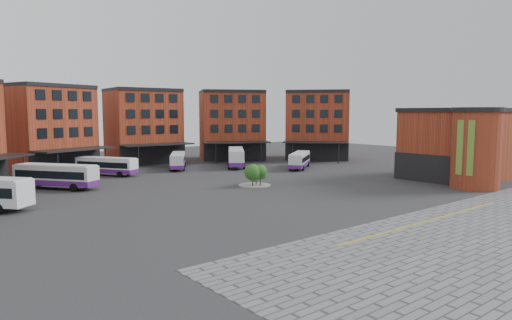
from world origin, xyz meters
TOP-DOWN VIEW (x-y plane):
  - ground at (0.00, 0.00)m, footprint 160.00×160.00m
  - yellow_line at (2.00, -14.00)m, footprint 26.00×0.15m
  - main_building at (-4.77, 38.25)m, footprint 94.14×42.48m
  - east_building at (28.70, -3.06)m, footprint 17.40×15.40m
  - tree_island at (1.87, 11.54)m, footprint 4.40×4.40m
  - bus_b at (-19.79, 26.33)m, footprint 8.75×10.78m
  - bus_c at (-9.86, 34.65)m, footprint 7.38×9.93m
  - bus_d at (3.12, 34.98)m, footprint 7.17×9.64m
  - bus_e at (13.09, 31.16)m, footprint 9.10×11.21m
  - bus_f at (20.31, 21.90)m, footprint 9.48×7.87m
  - blue_car at (23.93, -9.13)m, footprint 4.05×2.12m

SIDE VIEW (x-z plane):
  - ground at x=0.00m, z-range 0.00..0.00m
  - yellow_line at x=2.00m, z-range 0.02..0.04m
  - blue_car at x=23.93m, z-range 0.00..1.27m
  - bus_d at x=3.12m, z-range 0.12..2.91m
  - bus_f at x=20.31m, z-range 0.12..2.96m
  - bus_c at x=-9.86m, z-range 0.12..3.00m
  - tree_island at x=1.87m, z-range 0.13..3.18m
  - bus_b at x=-19.79m, z-range 0.13..3.34m
  - bus_e at x=13.09m, z-range 0.14..3.48m
  - east_building at x=28.70m, z-range -0.01..10.59m
  - main_building at x=-4.77m, z-range -0.07..14.53m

